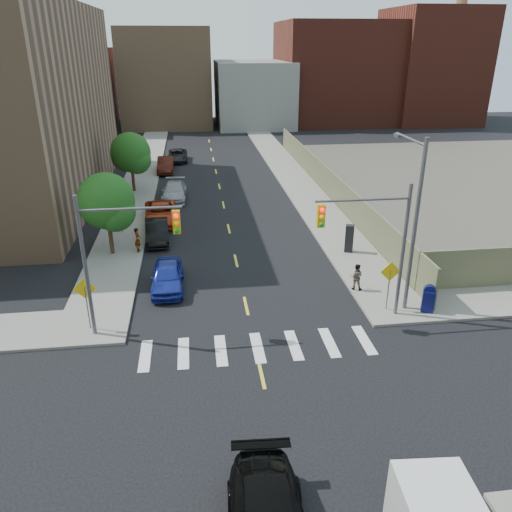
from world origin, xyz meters
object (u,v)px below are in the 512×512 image
object	(u,v)px
parked_car_silver	(174,191)
pedestrian_east	(356,277)
parked_car_grey	(177,155)
parked_car_white	(172,193)
pedestrian_west	(138,240)
payphone	(349,239)
parked_car_black	(157,231)
mailbox	(428,299)
parked_car_red	(161,213)
parked_car_maroon	(166,165)
parked_car_blue	(167,276)

from	to	relation	value
parked_car_silver	pedestrian_east	world-z (taller)	pedestrian_east
parked_car_grey	pedestrian_east	distance (m)	36.22
parked_car_white	pedestrian_west	bearing A→B (deg)	-103.64
parked_car_silver	pedestrian_west	world-z (taller)	pedestrian_west
parked_car_grey	pedestrian_east	bearing A→B (deg)	-72.93
parked_car_silver	payphone	world-z (taller)	payphone
parked_car_white	parked_car_black	bearing A→B (deg)	-99.07
parked_car_black	mailbox	distance (m)	18.82
parked_car_silver	parked_car_grey	xyz separation A→B (m)	(0.00, 15.42, -0.06)
parked_car_red	parked_car_white	xyz separation A→B (m)	(0.65, 5.91, -0.13)
parked_car_black	mailbox	bearing A→B (deg)	-43.76
parked_car_white	parked_car_maroon	bearing A→B (deg)	89.98
parked_car_maroon	payphone	world-z (taller)	payphone
pedestrian_west	pedestrian_east	bearing A→B (deg)	-118.50
parked_car_red	parked_car_grey	xyz separation A→B (m)	(0.90, 21.36, -0.05)
parked_car_maroon	pedestrian_east	xyz separation A→B (m)	(11.63, -29.49, 0.12)
parked_car_blue	pedestrian_west	size ratio (longest dim) A/B	2.72
parked_car_black	parked_car_red	distance (m)	4.06
payphone	pedestrian_east	bearing A→B (deg)	-83.45
mailbox	pedestrian_east	xyz separation A→B (m)	(-2.90, 2.90, 0.04)
parked_car_maroon	parked_car_grey	bearing A→B (deg)	78.18
parked_car_black	pedestrian_east	distance (m)	14.73
parked_car_black	payphone	xyz separation A→B (m)	(12.69, -3.92, 0.35)
parked_car_black	pedestrian_west	size ratio (longest dim) A/B	2.71
mailbox	parked_car_silver	bearing A→B (deg)	144.21
parked_car_grey	parked_car_white	bearing A→B (deg)	-90.69
parked_car_white	mailbox	bearing A→B (deg)	-63.23
parked_car_black	parked_car_red	xyz separation A→B (m)	(0.07, 4.06, 0.01)
parked_car_maroon	pedestrian_west	distance (m)	22.38
parked_car_blue	parked_car_silver	bearing A→B (deg)	89.93
parked_car_red	mailbox	xyz separation A→B (m)	(14.30, -16.20, 0.13)
parked_car_blue	parked_car_white	bearing A→B (deg)	90.74
pedestrian_east	pedestrian_west	bearing A→B (deg)	-6.67
mailbox	parked_car_blue	bearing A→B (deg)	-176.07
parked_car_black	parked_car_white	bearing A→B (deg)	82.28
parked_car_silver	pedestrian_west	bearing A→B (deg)	-97.95
parked_car_blue	pedestrian_west	distance (m)	5.79
parked_car_white	payphone	bearing A→B (deg)	-54.15
parked_car_red	pedestrian_east	world-z (taller)	pedestrian_east
pedestrian_east	parked_car_silver	bearing A→B (deg)	-38.52
parked_car_red	payphone	xyz separation A→B (m)	(12.62, -7.98, 0.34)
parked_car_white	parked_car_red	bearing A→B (deg)	-101.20
parked_car_blue	parked_car_grey	world-z (taller)	parked_car_blue
parked_car_black	parked_car_grey	bearing A→B (deg)	84.26
parked_car_grey	payphone	bearing A→B (deg)	-68.01
parked_car_white	parked_car_maroon	distance (m)	10.32
parked_car_maroon	parked_car_black	bearing A→B (deg)	-89.10
parked_car_black	parked_car_red	bearing A→B (deg)	85.39
parked_car_black	parked_car_silver	world-z (taller)	parked_car_silver
parked_car_white	pedestrian_east	bearing A→B (deg)	-65.69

